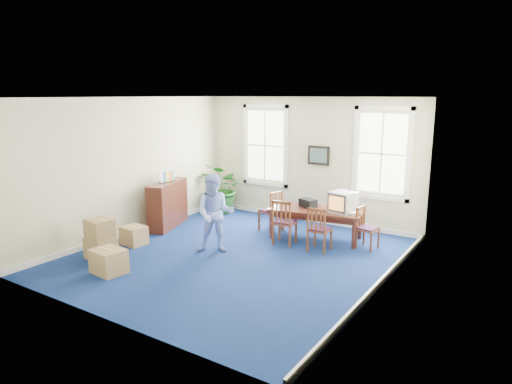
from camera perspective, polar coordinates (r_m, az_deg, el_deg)
The scene contains 25 objects.
floor at distance 9.49m, azimuth -2.50°, elevation -7.98°, with size 6.50×6.50×0.00m, color navy.
ceiling at distance 8.91m, azimuth -2.69°, elevation 11.74°, with size 6.50×6.50×0.00m, color white.
wall_back at distance 11.82m, azimuth 6.60°, elevation 3.98°, with size 6.50×6.50×0.00m, color beige.
wall_front at distance 6.75m, azimuth -18.82°, elevation -2.76°, with size 6.50×6.50×0.00m, color beige.
wall_left at distance 11.05m, azimuth -15.39°, elevation 3.06°, with size 6.50×6.50×0.00m, color beige.
wall_right at distance 7.75m, azimuth 15.79°, elevation -0.70°, with size 6.50×6.50×0.00m, color beige.
baseboard_back at distance 12.11m, azimuth 6.36°, elevation -3.27°, with size 6.00×0.04×0.12m, color white.
baseboard_left at distance 11.37m, azimuth -14.85°, elevation -4.64°, with size 0.04×6.50×0.12m, color white.
baseboard_right at distance 8.23m, azimuth 14.97°, elevation -11.19°, with size 0.04×6.50×0.12m, color white.
window_left at distance 12.40m, azimuth 1.17°, elevation 5.83°, with size 1.40×0.12×2.20m, color white, non-canonical shape.
window_right at distance 11.06m, azimuth 15.46°, elevation 4.63°, with size 1.40×0.12×2.20m, color white, non-canonical shape.
wall_picture at distance 11.63m, azimuth 7.83°, elevation 4.56°, with size 0.58×0.06×0.48m, color black, non-canonical shape.
conference_table at distance 10.55m, azimuth 7.50°, elevation -3.97°, with size 2.07×0.94×0.71m, color #461D13, non-canonical shape.
crt_tv at distance 10.21m, azimuth 10.80°, elevation -1.25°, with size 0.50×0.55×0.46m, color #B7B7BC, non-canonical shape.
game_console at distance 10.11m, azimuth 12.14°, elevation -2.61°, with size 0.18×0.22×0.06m, color white.
equipment_bag at distance 10.57m, azimuth 6.53°, elevation -1.38°, with size 0.39×0.25×0.19m, color black.
chair_near_left at distance 10.09m, azimuth 3.61°, elevation -3.72°, with size 0.46×0.46×1.02m, color brown, non-canonical shape.
chair_near_right at distance 9.73m, azimuth 7.98°, elevation -4.58°, with size 0.43×0.43×0.97m, color brown, non-canonical shape.
chair_end_left at distance 11.07m, azimuth 1.79°, elevation -2.33°, with size 0.45×0.45×1.00m, color brown, non-canonical shape.
chair_end_right at distance 10.08m, azimuth 13.82°, elevation -4.42°, with size 0.40×0.40×0.90m, color brown, non-canonical shape.
man at distance 9.52m, azimuth -5.13°, elevation -2.70°, with size 0.81×0.63×1.66m, color #91A9F6.
credenza at distance 11.60m, azimuth -10.96°, elevation -1.42°, with size 0.43×1.49×1.17m, color #461D13.
brochure_rack at distance 11.44m, azimuth -11.03°, elevation 2.11°, with size 0.11×0.63×0.28m, color #99999E, non-canonical shape.
potted_plant at distance 12.69m, azimuth -4.16°, elevation 0.47°, with size 1.26×1.10×1.40m, color #184D16.
cardboard_boxes at distance 9.63m, azimuth -17.58°, elevation -5.53°, with size 1.51×1.51×0.86m, color #A58151, non-canonical shape.
Camera 1 is at (5.18, -7.25, 3.26)m, focal length 32.00 mm.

